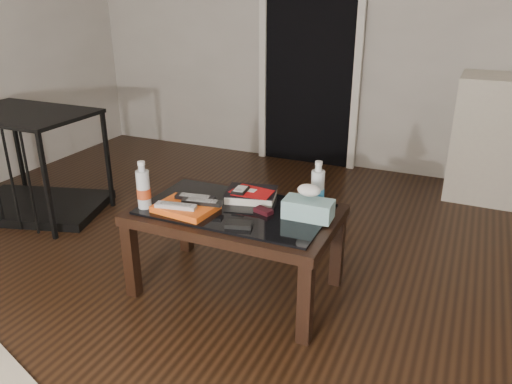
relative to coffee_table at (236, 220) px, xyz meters
The scene contains 16 objects.
ground 0.52m from the coffee_table, 79.64° to the right, with size 5.00×5.00×0.00m, color black.
doorway 2.26m from the coffee_table, 99.04° to the left, with size 0.90×0.08×2.07m.
coffee_table is the anchor object (origin of this frame).
pet_crate 1.76m from the coffee_table, 169.41° to the left, with size 1.03×0.83×0.71m.
magazines 0.26m from the coffee_table, 149.58° to the right, with size 0.28×0.21×0.03m, color #EF5A16.
remote_silver 0.31m from the coffee_table, 143.62° to the right, with size 0.20×0.05×0.02m, color #AFB0B5.
remote_black_front 0.19m from the coffee_table, 150.16° to the right, with size 0.20×0.05×0.02m, color black.
remote_black_back 0.23m from the coffee_table, 167.38° to the right, with size 0.20×0.05×0.02m, color black.
textbook 0.16m from the coffee_table, 80.61° to the left, with size 0.25×0.20×0.05m, color black.
dvd_mailers 0.17m from the coffee_table, 77.78° to the left, with size 0.19×0.14×0.01m, color #AC0B0D.
ipod 0.16m from the coffee_table, 99.89° to the left, with size 0.06×0.10×0.02m, color black.
flip_phone 0.17m from the coffee_table, ahead, with size 0.09×0.05×0.02m, color black.
wallet 0.22m from the coffee_table, 59.60° to the right, with size 0.12×0.07×0.02m, color black.
water_bottle_left 0.48m from the coffee_table, 157.53° to the right, with size 0.07×0.07×0.24m, color silver.
water_bottle_right 0.44m from the coffee_table, 25.76° to the left, with size 0.07×0.07×0.24m, color silver.
tissue_box 0.38m from the coffee_table, ahead, with size 0.23×0.12×0.09m, color teal.
Camera 1 is at (0.94, -1.68, 1.46)m, focal length 35.00 mm.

